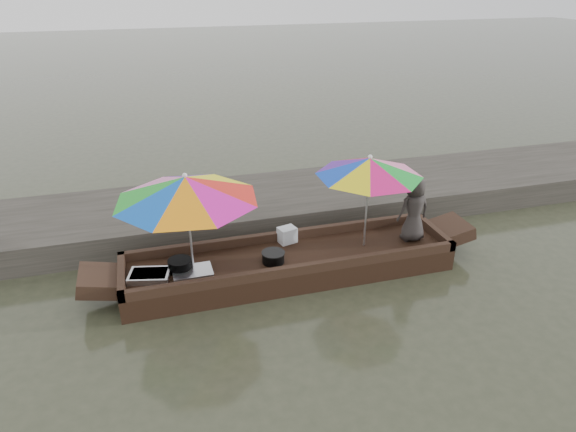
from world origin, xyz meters
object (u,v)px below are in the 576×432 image
object	(u,v)px
charcoal_grill	(273,258)
vendor	(414,210)
supply_bag	(287,235)
tray_crayfish	(149,276)
boat_hull	(290,265)
cooking_pot	(180,265)
tray_scallop	(193,272)
umbrella_bow	(189,224)
umbrella_stern	(367,202)

from	to	relation	value
charcoal_grill	vendor	xyz separation A→B (m)	(2.40, 0.08, 0.47)
charcoal_grill	supply_bag	world-z (taller)	supply_bag
tray_crayfish	boat_hull	bearing A→B (deg)	1.51
cooking_pot	tray_scallop	xyz separation A→B (m)	(0.16, -0.14, -0.06)
boat_hull	tray_crayfish	xyz separation A→B (m)	(-2.15, -0.06, 0.22)
boat_hull	vendor	size ratio (longest dim) A/B	4.73
tray_crayfish	charcoal_grill	xyz separation A→B (m)	(1.86, -0.06, 0.03)
boat_hull	tray_scallop	distance (m)	1.55
boat_hull	charcoal_grill	world-z (taller)	charcoal_grill
umbrella_bow	vendor	bearing A→B (deg)	-0.53
tray_crayfish	vendor	world-z (taller)	vendor
cooking_pot	umbrella_stern	bearing A→B (deg)	-0.52
tray_crayfish	umbrella_bow	size ratio (longest dim) A/B	0.28
vendor	tray_crayfish	bearing A→B (deg)	-1.74
tray_crayfish	cooking_pot	bearing A→B (deg)	10.42
charcoal_grill	umbrella_stern	distance (m)	1.72
tray_scallop	supply_bag	size ratio (longest dim) A/B	2.08
charcoal_grill	boat_hull	bearing A→B (deg)	21.38
tray_scallop	umbrella_stern	distance (m)	2.90
supply_bag	vendor	distance (m)	2.11
boat_hull	umbrella_bow	xyz separation A→B (m)	(-1.51, 0.00, 0.95)
cooking_pot	tray_scallop	world-z (taller)	cooking_pot
boat_hull	cooking_pot	distance (m)	1.72
boat_hull	charcoal_grill	xyz separation A→B (m)	(-0.30, -0.12, 0.25)
tray_crayfish	tray_scallop	bearing A→B (deg)	-5.07
cooking_pot	charcoal_grill	xyz separation A→B (m)	(1.40, -0.14, -0.01)
tray_scallop	umbrella_bow	bearing A→B (deg)	77.23
tray_crayfish	charcoal_grill	bearing A→B (deg)	-1.85
tray_scallop	supply_bag	xyz separation A→B (m)	(1.62, 0.56, 0.10)
boat_hull	tray_crayfish	distance (m)	2.17
boat_hull	umbrella_bow	world-z (taller)	umbrella_bow
charcoal_grill	umbrella_bow	size ratio (longest dim) A/B	0.16
tray_scallop	umbrella_bow	world-z (taller)	umbrella_bow
supply_bag	vendor	world-z (taller)	vendor
boat_hull	charcoal_grill	size ratio (longest dim) A/B	15.30
tray_scallop	supply_bag	distance (m)	1.72
tray_scallop	umbrella_bow	size ratio (longest dim) A/B	0.28
boat_hull	umbrella_bow	size ratio (longest dim) A/B	2.49
charcoal_grill	tray_scallop	bearing A→B (deg)	179.76
umbrella_stern	charcoal_grill	bearing A→B (deg)	-175.73
cooking_pot	vendor	distance (m)	3.83
charcoal_grill	vendor	size ratio (longest dim) A/B	0.31
boat_hull	vendor	xyz separation A→B (m)	(2.10, -0.03, 0.72)
boat_hull	umbrella_stern	distance (m)	1.58
supply_bag	umbrella_stern	bearing A→B (deg)	-20.89
tray_crayfish	tray_scallop	distance (m)	0.62
tray_crayfish	vendor	bearing A→B (deg)	0.32
umbrella_bow	charcoal_grill	bearing A→B (deg)	-5.51
cooking_pot	boat_hull	bearing A→B (deg)	-0.91
supply_bag	vendor	xyz separation A→B (m)	(2.01, -0.48, 0.42)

